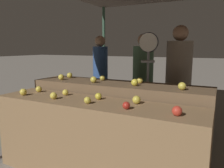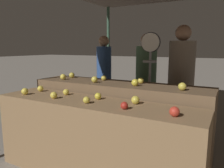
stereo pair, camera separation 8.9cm
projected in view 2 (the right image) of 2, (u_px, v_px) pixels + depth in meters
The scene contains 22 objects.
display_counter_front at pixel (93, 140), 2.41m from camera, with size 2.35×0.55×0.87m, color olive.
display_counter_back at pixel (118, 119), 2.91m from camera, with size 2.35×0.55×0.99m, color brown.
apple_front_0 at pixel (25, 91), 2.65m from camera, with size 0.08×0.08×0.08m, color yellow.
apple_front_1 at pixel (54, 95), 2.45m from camera, with size 0.08×0.08×0.08m, color yellow.
apple_front_2 at pixel (86, 100), 2.24m from camera, with size 0.07×0.07×0.07m, color gold.
apple_front_3 at pixel (124, 106), 2.02m from camera, with size 0.07×0.07×0.07m, color #AD281E.
apple_front_4 at pixel (175, 112), 1.81m from camera, with size 0.09×0.09×0.09m, color red.
apple_front_5 at pixel (40, 89), 2.84m from camera, with size 0.08×0.08×0.08m, color yellow.
apple_front_6 at pixel (66, 92), 2.64m from camera, with size 0.07×0.07×0.07m, color yellow.
apple_front_7 at pixel (98, 96), 2.41m from camera, with size 0.07×0.07×0.07m, color gold.
apple_front_8 at pixel (135, 100), 2.21m from camera, with size 0.09×0.09×0.09m, color gold.
apple_back_0 at pixel (63, 77), 3.13m from camera, with size 0.08×0.08×0.08m, color yellow.
apple_back_1 at pixel (95, 79), 2.86m from camera, with size 0.08×0.08×0.08m, color gold.
apple_back_2 at pixel (135, 83), 2.61m from camera, with size 0.09×0.09×0.09m, color gold.
apple_back_3 at pixel (182, 87), 2.34m from camera, with size 0.09×0.09×0.09m, color gold.
apple_back_4 at pixel (72, 75), 3.31m from camera, with size 0.08×0.08×0.08m, color gold.
apple_back_5 at pixel (104, 78), 3.05m from camera, with size 0.07×0.07×0.07m, color gold.
apple_back_6 at pixel (141, 81), 2.79m from camera, with size 0.08×0.08×0.08m, color yellow.
produce_scale at pixel (150, 63), 3.20m from camera, with size 0.29×0.20×1.66m.
person_vendor_at_scale at pixel (181, 76), 3.31m from camera, with size 0.45×0.45×1.77m.
person_customer_left at pixel (104, 69), 4.64m from camera, with size 0.35×0.35×1.68m.
person_customer_right at pixel (146, 73), 4.03m from camera, with size 0.46×0.46×1.69m.
Camera 2 is at (1.28, -1.89, 1.45)m, focal length 35.00 mm.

